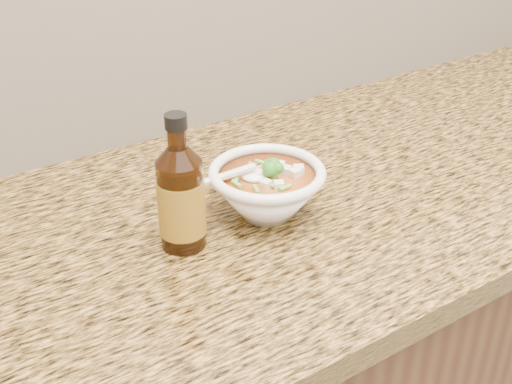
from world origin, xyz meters
TOP-DOWN VIEW (x-y plane):
  - counter_slab at (0.00, 1.68)m, footprint 4.00×0.68m
  - soup_bowl at (-0.07, 1.64)m, footprint 0.20×0.18m
  - hot_sauce_bottle at (-0.21, 1.63)m, footprint 0.08×0.08m

SIDE VIEW (x-z plane):
  - counter_slab at x=0.00m, z-range 0.86..0.90m
  - soup_bowl at x=-0.07m, z-range 0.89..0.99m
  - hot_sauce_bottle at x=-0.21m, z-range 0.88..1.08m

